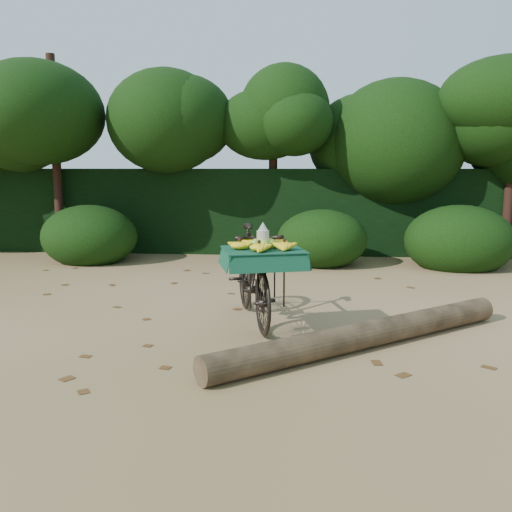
{
  "coord_description": "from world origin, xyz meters",
  "views": [
    {
      "loc": [
        1.13,
        -5.82,
        1.85
      ],
      "look_at": [
        0.61,
        0.24,
        0.84
      ],
      "focal_mm": 38.0,
      "sensor_mm": 36.0,
      "label": 1
    }
  ],
  "objects": [
    {
      "name": "tree_row",
      "position": [
        -0.65,
        5.5,
        2.0
      ],
      "size": [
        14.5,
        2.0,
        4.0
      ],
      "primitive_type": null,
      "color": "black",
      "rests_on": "ground"
    },
    {
      "name": "bush_clumps",
      "position": [
        0.5,
        4.3,
        0.45
      ],
      "size": [
        8.8,
        1.7,
        0.9
      ],
      "primitive_type": null,
      "color": "black",
      "rests_on": "ground"
    },
    {
      "name": "fallen_log",
      "position": [
        1.81,
        -0.38,
        0.14
      ],
      "size": [
        3.22,
        2.55,
        0.28
      ],
      "primitive_type": "cylinder",
      "rotation": [
        1.57,
        0.0,
        -0.92
      ],
      "color": "brown",
      "rests_on": "ground"
    },
    {
      "name": "ground",
      "position": [
        0.0,
        0.0,
        0.0
      ],
      "size": [
        80.0,
        80.0,
        0.0
      ],
      "primitive_type": "plane",
      "color": "tan",
      "rests_on": "ground"
    },
    {
      "name": "vendor_bicycle",
      "position": [
        0.56,
        0.45,
        0.6
      ],
      "size": [
        1.18,
        2.03,
        1.17
      ],
      "rotation": [
        0.0,
        0.0,
        0.27
      ],
      "color": "black",
      "rests_on": "ground"
    },
    {
      "name": "hedge_backdrop",
      "position": [
        0.0,
        6.3,
        0.9
      ],
      "size": [
        26.0,
        1.8,
        1.8
      ],
      "primitive_type": "cube",
      "color": "black",
      "rests_on": "ground"
    },
    {
      "name": "leaf_litter",
      "position": [
        0.0,
        0.65,
        0.01
      ],
      "size": [
        7.0,
        7.3,
        0.01
      ],
      "primitive_type": null,
      "color": "#543316",
      "rests_on": "ground"
    }
  ]
}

